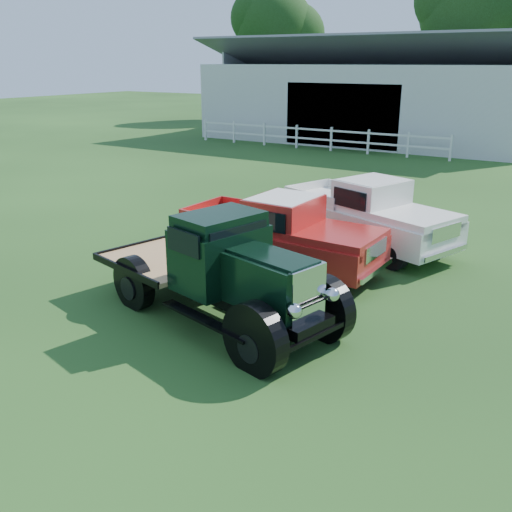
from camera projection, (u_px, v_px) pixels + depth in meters
The scene contains 8 objects.
ground at pixel (209, 331), 9.73m from camera, with size 120.00×120.00×0.00m, color #1C3716.
shed_left at pixel (376, 90), 33.19m from camera, with size 18.80×10.20×5.60m, color #A4A4A4, non-canonical shape.
fence_rail at pixel (314, 138), 29.59m from camera, with size 14.20×0.16×1.20m, color white, non-canonical shape.
tree_a at pixel (274, 49), 43.53m from camera, with size 6.30×6.30×10.50m, color black, non-canonical shape.
tree_b at pixel (467, 39), 37.15m from camera, with size 6.90×6.90×11.50m, color black, non-canonical shape.
vintage_flatbed at pixel (217, 267), 9.90m from camera, with size 4.95×1.96×1.96m, color black, non-canonical shape.
red_pickup at pixel (280, 233), 12.36m from camera, with size 4.59×1.76×1.67m, color #B4201C, non-canonical shape.
white_pickup at pixel (368, 214), 13.86m from camera, with size 4.58×1.77×1.68m, color white, non-canonical shape.
Camera 1 is at (5.33, -7.03, 4.37)m, focal length 40.00 mm.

